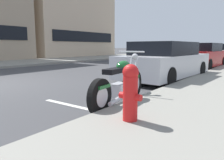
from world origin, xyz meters
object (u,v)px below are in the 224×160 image
Objects in this scene: parked_motorcycle at (120,85)px; car_opposite_curb at (142,52)px; parked_car_mid_block at (166,61)px; parked_car_far_down_curb at (202,56)px; parked_car_second_in_row at (217,54)px; fire_hydrant at (130,91)px.

parked_motorcycle is 19.68m from car_opposite_curb.
car_opposite_curb is (17.52, 8.95, 0.20)m from parked_motorcycle.
parked_car_far_down_curb is (5.25, 0.01, 0.00)m from parked_car_mid_block.
parked_car_second_in_row reaches higher than parked_car_far_down_curb.
car_opposite_curb is at bearing 27.92° from fire_hydrant.
car_opposite_curb is at bearing 48.69° from parked_car_far_down_curb.
parked_car_far_down_curb reaches higher than car_opposite_curb.
parked_motorcycle is 2.61× the size of fire_hydrant.
parked_motorcycle is at bearing 22.73° from car_opposite_curb.
fire_hydrant is (-18.58, -9.84, -0.05)m from car_opposite_curb.
car_opposite_curb is at bearing 20.31° from parked_motorcycle.
parked_car_mid_block is 5.25m from parked_car_far_down_curb.
parked_motorcycle is at bearing -167.78° from parked_car_mid_block.
parked_car_mid_block is at bearing -176.56° from parked_car_far_down_curb.
fire_hydrant is at bearing -146.40° from parked_motorcycle.
parked_car_far_down_curb is 1.06× the size of car_opposite_curb.
parked_car_mid_block is 1.09× the size of parked_car_far_down_curb.
parked_car_second_in_row reaches higher than fire_hydrant.
parked_car_mid_block is at bearing 2.77° from parked_motorcycle.
parked_car_far_down_curb is 10.55m from fire_hydrant.
fire_hydrant is (-1.06, -0.90, 0.15)m from parked_motorcycle.
parked_car_far_down_curb is at bearing 41.01° from car_opposite_curb.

